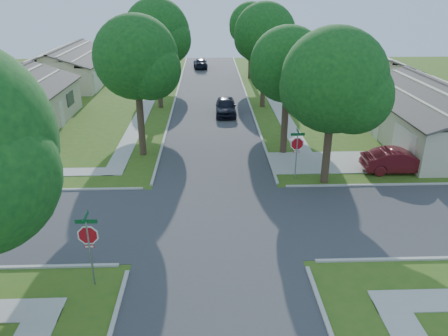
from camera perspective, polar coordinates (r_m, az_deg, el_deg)
ground at (r=21.20m, az=-1.04°, el=-6.81°), size 100.00×100.00×0.00m
road_ns at (r=21.20m, az=-1.04°, el=-6.80°), size 7.00×100.00×0.02m
sidewalk_ne at (r=46.07m, az=6.05°, el=9.64°), size 1.20×40.00×0.04m
sidewalk_nw at (r=46.00m, az=-9.40°, el=9.44°), size 1.20×40.00×0.04m
driveway at (r=28.77m, az=14.61°, el=0.77°), size 8.80×3.60×0.05m
stop_sign_sw at (r=16.72m, az=-17.30°, el=-8.74°), size 1.05×0.80×2.98m
stop_sign_ne at (r=25.11m, az=9.51°, el=2.86°), size 1.05×0.80×2.98m
tree_e_near at (r=28.29m, az=8.43°, el=12.78°), size 4.97×4.80×8.28m
tree_e_mid at (r=39.96m, az=5.43°, el=16.71°), size 5.59×5.40×9.21m
tree_e_far at (r=52.85m, az=3.59°, el=17.97°), size 5.17×5.00×8.72m
tree_w_near at (r=28.11m, az=-11.28°, el=13.50°), size 5.38×5.20×8.97m
tree_w_mid at (r=39.86m, az=-8.70°, el=16.89°), size 5.80×5.60×9.56m
tree_w_far at (r=52.83m, az=-7.11°, el=17.33°), size 4.76×4.60×8.04m
tree_ne_corner at (r=24.08m, az=14.24°, el=10.44°), size 5.80×5.60×8.66m
house_ne_near at (r=34.79m, az=26.05°, el=5.59°), size 8.42×13.60×4.23m
house_ne_far at (r=50.92m, az=16.99°, el=11.78°), size 8.42×13.60×4.23m
house_nw_near at (r=38.00m, az=-26.61°, el=6.80°), size 8.42×13.60×4.23m
house_nw_far at (r=53.56m, az=-19.52°, el=11.99°), size 8.42×13.60×4.23m
car_driveway at (r=28.23m, az=21.84°, el=0.89°), size 4.34×1.55×1.43m
car_curb_east at (r=38.12m, az=0.24°, el=8.08°), size 1.84×4.41×1.49m
car_curb_west at (r=60.60m, az=-3.10°, el=13.51°), size 2.07×4.42×1.25m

